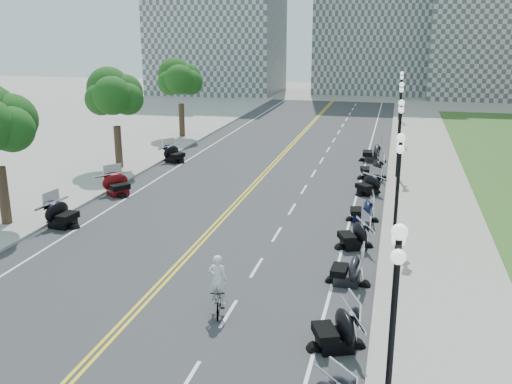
# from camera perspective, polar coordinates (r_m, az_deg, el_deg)

# --- Properties ---
(ground) EXTENTS (160.00, 160.00, 0.00)m
(ground) POSITION_cam_1_polar(r_m,az_deg,el_deg) (24.40, -7.32, -6.80)
(ground) COLOR gray
(road) EXTENTS (16.00, 90.00, 0.01)m
(road) POSITION_cam_1_polar(r_m,az_deg,el_deg) (33.36, -1.17, -0.30)
(road) COLOR #333335
(road) RESTS_ON ground
(centerline_yellow_a) EXTENTS (0.12, 90.00, 0.00)m
(centerline_yellow_a) POSITION_cam_1_polar(r_m,az_deg,el_deg) (33.39, -1.37, -0.27)
(centerline_yellow_a) COLOR yellow
(centerline_yellow_a) RESTS_ON road
(centerline_yellow_b) EXTENTS (0.12, 90.00, 0.00)m
(centerline_yellow_b) POSITION_cam_1_polar(r_m,az_deg,el_deg) (33.32, -0.97, -0.30)
(centerline_yellow_b) COLOR yellow
(centerline_yellow_b) RESTS_ON road
(edge_line_north) EXTENTS (0.12, 90.00, 0.00)m
(edge_line_north) POSITION_cam_1_polar(r_m,az_deg,el_deg) (32.35, 9.84, -1.05)
(edge_line_north) COLOR white
(edge_line_north) RESTS_ON road
(edge_line_south) EXTENTS (0.12, 90.00, 0.00)m
(edge_line_south) POSITION_cam_1_polar(r_m,az_deg,el_deg) (35.50, -11.20, 0.43)
(edge_line_south) COLOR white
(edge_line_south) RESTS_ON road
(lane_dash_4) EXTENTS (0.12, 2.00, 0.00)m
(lane_dash_4) POSITION_cam_1_polar(r_m,az_deg,el_deg) (16.79, -6.86, -18.25)
(lane_dash_4) COLOR white
(lane_dash_4) RESTS_ON road
(lane_dash_5) EXTENTS (0.12, 2.00, 0.00)m
(lane_dash_5) POSITION_cam_1_polar(r_m,az_deg,el_deg) (20.02, -2.76, -12.04)
(lane_dash_5) COLOR white
(lane_dash_5) RESTS_ON road
(lane_dash_6) EXTENTS (0.12, 2.00, 0.00)m
(lane_dash_6) POSITION_cam_1_polar(r_m,az_deg,el_deg) (23.49, 0.05, -7.56)
(lane_dash_6) COLOR white
(lane_dash_6) RESTS_ON road
(lane_dash_7) EXTENTS (0.12, 2.00, 0.00)m
(lane_dash_7) POSITION_cam_1_polar(r_m,az_deg,el_deg) (27.11, 2.08, -4.25)
(lane_dash_7) COLOR white
(lane_dash_7) RESTS_ON road
(lane_dash_8) EXTENTS (0.12, 2.00, 0.00)m
(lane_dash_8) POSITION_cam_1_polar(r_m,az_deg,el_deg) (30.82, 3.62, -1.71)
(lane_dash_8) COLOR white
(lane_dash_8) RESTS_ON road
(lane_dash_9) EXTENTS (0.12, 2.00, 0.00)m
(lane_dash_9) POSITION_cam_1_polar(r_m,az_deg,el_deg) (34.60, 4.82, 0.27)
(lane_dash_9) COLOR white
(lane_dash_9) RESTS_ON road
(lane_dash_10) EXTENTS (0.12, 2.00, 0.00)m
(lane_dash_10) POSITION_cam_1_polar(r_m,az_deg,el_deg) (38.42, 5.78, 1.86)
(lane_dash_10) COLOR white
(lane_dash_10) RESTS_ON road
(lane_dash_11) EXTENTS (0.12, 2.00, 0.00)m
(lane_dash_11) POSITION_cam_1_polar(r_m,az_deg,el_deg) (42.27, 6.57, 3.16)
(lane_dash_11) COLOR white
(lane_dash_11) RESTS_ON road
(lane_dash_12) EXTENTS (0.12, 2.00, 0.00)m
(lane_dash_12) POSITION_cam_1_polar(r_m,az_deg,el_deg) (46.15, 7.23, 4.24)
(lane_dash_12) COLOR white
(lane_dash_12) RESTS_ON road
(lane_dash_13) EXTENTS (0.12, 2.00, 0.00)m
(lane_dash_13) POSITION_cam_1_polar(r_m,az_deg,el_deg) (50.05, 7.79, 5.16)
(lane_dash_13) COLOR white
(lane_dash_13) RESTS_ON road
(lane_dash_14) EXTENTS (0.12, 2.00, 0.00)m
(lane_dash_14) POSITION_cam_1_polar(r_m,az_deg,el_deg) (53.96, 8.27, 5.94)
(lane_dash_14) COLOR white
(lane_dash_14) RESTS_ON road
(lane_dash_15) EXTENTS (0.12, 2.00, 0.00)m
(lane_dash_15) POSITION_cam_1_polar(r_m,az_deg,el_deg) (57.89, 8.68, 6.61)
(lane_dash_15) COLOR white
(lane_dash_15) RESTS_ON road
(lane_dash_16) EXTENTS (0.12, 2.00, 0.00)m
(lane_dash_16) POSITION_cam_1_polar(r_m,az_deg,el_deg) (61.82, 9.04, 7.20)
(lane_dash_16) COLOR white
(lane_dash_16) RESTS_ON road
(lane_dash_17) EXTENTS (0.12, 2.00, 0.00)m
(lane_dash_17) POSITION_cam_1_polar(r_m,az_deg,el_deg) (65.76, 9.36, 7.72)
(lane_dash_17) COLOR white
(lane_dash_17) RESTS_ON road
(lane_dash_18) EXTENTS (0.12, 2.00, 0.00)m
(lane_dash_18) POSITION_cam_1_polar(r_m,az_deg,el_deg) (69.71, 9.65, 8.18)
(lane_dash_18) COLOR white
(lane_dash_18) RESTS_ON road
(lane_dash_19) EXTENTS (0.12, 2.00, 0.00)m
(lane_dash_19) POSITION_cam_1_polar(r_m,az_deg,el_deg) (73.67, 9.90, 8.59)
(lane_dash_19) COLOR white
(lane_dash_19) RESTS_ON road
(sidewalk_north) EXTENTS (5.00, 90.00, 0.15)m
(sidewalk_north) POSITION_cam_1_polar(r_m,az_deg,el_deg) (32.35, 17.10, -1.43)
(sidewalk_north) COLOR #9E9991
(sidewalk_north) RESTS_ON ground
(sidewalk_south) EXTENTS (5.00, 90.00, 0.15)m
(sidewalk_south) POSITION_cam_1_polar(r_m,az_deg,el_deg) (37.38, -16.92, 0.92)
(sidewalk_south) COLOR #9E9991
(sidewalk_south) RESTS_ON ground
(distant_block_a) EXTENTS (18.00, 14.00, 26.00)m
(distant_block_a) POSITION_cam_1_polar(r_m,az_deg,el_deg) (87.03, -3.92, 18.50)
(distant_block_a) COLOR gray
(distant_block_a) RESTS_ON ground
(distant_block_c) EXTENTS (20.00, 14.00, 22.00)m
(distant_block_c) POSITION_cam_1_polar(r_m,az_deg,el_deg) (86.96, 23.91, 15.89)
(distant_block_c) COLOR gray
(distant_block_c) RESTS_ON ground
(street_lamp_1) EXTENTS (0.50, 1.20, 4.90)m
(street_lamp_1) POSITION_cam_1_polar(r_m,az_deg,el_deg) (14.60, 13.53, -12.41)
(street_lamp_1) COLOR black
(street_lamp_1) RESTS_ON sidewalk_north
(street_lamp_2) EXTENTS (0.50, 1.20, 4.90)m
(street_lamp_2) POSITION_cam_1_polar(r_m,az_deg,el_deg) (25.81, 13.95, 0.26)
(street_lamp_2) COLOR black
(street_lamp_2) RESTS_ON sidewalk_north
(street_lamp_3) EXTENTS (0.50, 1.20, 4.90)m
(street_lamp_3) POSITION_cam_1_polar(r_m,az_deg,el_deg) (37.51, 14.11, 5.15)
(street_lamp_3) COLOR black
(street_lamp_3) RESTS_ON sidewalk_north
(street_lamp_4) EXTENTS (0.50, 1.20, 4.90)m
(street_lamp_4) POSITION_cam_1_polar(r_m,az_deg,el_deg) (49.36, 14.20, 7.71)
(street_lamp_4) COLOR black
(street_lamp_4) RESTS_ON sidewalk_north
(street_lamp_5) EXTENTS (0.50, 1.20, 4.90)m
(street_lamp_5) POSITION_cam_1_polar(r_m,az_deg,el_deg) (61.26, 14.25, 9.28)
(street_lamp_5) COLOR black
(street_lamp_5) RESTS_ON sidewalk_north
(tree_3) EXTENTS (4.80, 4.80, 9.20)m
(tree_3) POSITION_cam_1_polar(r_m,az_deg,el_deg) (39.69, -13.91, 8.90)
(tree_3) COLOR #235619
(tree_3) RESTS_ON sidewalk_south
(tree_4) EXTENTS (4.80, 4.80, 9.20)m
(tree_4) POSITION_cam_1_polar(r_m,az_deg,el_deg) (50.56, -7.56, 10.71)
(tree_4) COLOR #235619
(tree_4) RESTS_ON sidewalk_south
(motorcycle_n_4) EXTENTS (2.58, 2.58, 1.38)m
(motorcycle_n_4) POSITION_cam_1_polar(r_m,az_deg,el_deg) (17.94, 7.93, -13.30)
(motorcycle_n_4) COLOR black
(motorcycle_n_4) RESTS_ON road
(motorcycle_n_5) EXTENTS (1.95, 1.95, 1.30)m
(motorcycle_n_5) POSITION_cam_1_polar(r_m,az_deg,el_deg) (22.15, 9.11, -7.50)
(motorcycle_n_5) COLOR black
(motorcycle_n_5) RESTS_ON road
(motorcycle_n_6) EXTENTS (2.49, 2.49, 1.32)m
(motorcycle_n_6) POSITION_cam_1_polar(r_m,az_deg,el_deg) (25.66, 9.73, -4.14)
(motorcycle_n_6) COLOR black
(motorcycle_n_6) RESTS_ON road
(motorcycle_n_7) EXTENTS (1.98, 1.98, 1.25)m
(motorcycle_n_7) POSITION_cam_1_polar(r_m,az_deg,el_deg) (29.25, 10.55, -1.70)
(motorcycle_n_7) COLOR black
(motorcycle_n_7) RESTS_ON road
(motorcycle_n_8) EXTENTS (2.59, 2.59, 1.28)m
(motorcycle_n_8) POSITION_cam_1_polar(r_m,az_deg,el_deg) (33.95, 11.15, 0.81)
(motorcycle_n_8) COLOR black
(motorcycle_n_8) RESTS_ON road
(motorcycle_n_9) EXTENTS (2.54, 2.54, 1.47)m
(motorcycle_n_9) POSITION_cam_1_polar(r_m,az_deg,el_deg) (37.41, 11.54, 2.36)
(motorcycle_n_9) COLOR black
(motorcycle_n_9) RESTS_ON road
(motorcycle_n_10) EXTENTS (2.18, 2.18, 1.48)m
(motorcycle_n_10) POSITION_cam_1_polar(r_m,az_deg,el_deg) (42.41, 11.55, 3.99)
(motorcycle_n_10) COLOR black
(motorcycle_n_10) RESTS_ON road
(motorcycle_s_6) EXTENTS (2.28, 2.28, 1.43)m
(motorcycle_s_6) POSITION_cam_1_polar(r_m,az_deg,el_deg) (29.48, -18.84, -1.99)
(motorcycle_s_6) COLOR black
(motorcycle_s_6) RESTS_ON road
(motorcycle_s_7) EXTENTS (2.83, 2.83, 1.41)m
(motorcycle_s_7) POSITION_cam_1_polar(r_m,az_deg,el_deg) (34.14, -13.69, 0.84)
(motorcycle_s_7) COLOR #590A0C
(motorcycle_s_7) RESTS_ON road
(motorcycle_s_9) EXTENTS (2.49, 2.49, 1.35)m
(motorcycle_s_9) POSITION_cam_1_polar(r_m,az_deg,el_deg) (41.78, -8.18, 3.88)
(motorcycle_s_9) COLOR black
(motorcycle_s_9) RESTS_ON road
(bicycle) EXTENTS (0.89, 1.73, 1.00)m
(bicycle) POSITION_cam_1_polar(r_m,az_deg,el_deg) (19.83, -3.80, -10.76)
(bicycle) COLOR #A51414
(bicycle) RESTS_ON road
(cyclist_rider) EXTENTS (0.66, 0.44, 1.82)m
(cyclist_rider) POSITION_cam_1_polar(r_m,az_deg,el_deg) (19.23, -3.87, -7.01)
(cyclist_rider) COLOR silver
(cyclist_rider) RESTS_ON bicycle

